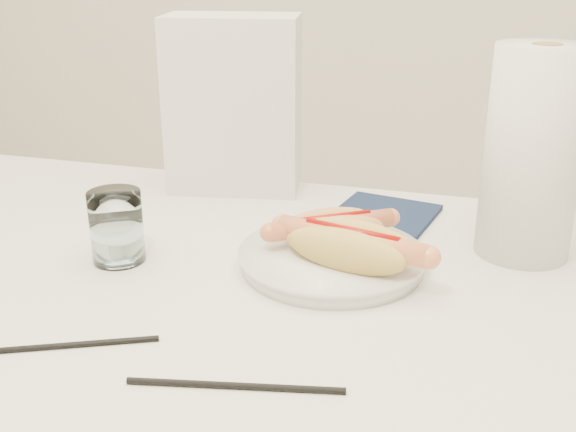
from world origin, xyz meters
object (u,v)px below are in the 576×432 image
(hotdog_left, at_px, (332,230))
(paper_towel_roll, at_px, (533,154))
(hotdog_right, at_px, (351,247))
(table, at_px, (211,333))
(napkin_box, at_px, (234,104))
(water_glass, at_px, (117,227))
(plate, at_px, (332,261))

(hotdog_left, xyz_separation_m, paper_towel_roll, (0.23, 0.09, 0.09))
(hotdog_right, bearing_deg, table, -141.95)
(hotdog_right, height_order, napkin_box, napkin_box)
(table, distance_m, paper_towel_roll, 0.45)
(table, relative_size, water_glass, 13.20)
(hotdog_left, bearing_deg, water_glass, 163.27)
(hotdog_left, bearing_deg, paper_towel_roll, -13.41)
(plate, bearing_deg, paper_towel_roll, 26.62)
(plate, distance_m, napkin_box, 0.36)
(plate, distance_m, paper_towel_roll, 0.28)
(hotdog_left, height_order, hotdog_right, hotdog_right)
(napkin_box, distance_m, paper_towel_roll, 0.47)
(hotdog_left, distance_m, paper_towel_roll, 0.26)
(hotdog_right, relative_size, napkin_box, 0.69)
(water_glass, bearing_deg, napkin_box, 82.14)
(hotdog_right, distance_m, napkin_box, 0.39)
(water_glass, bearing_deg, plate, 11.64)
(table, bearing_deg, hotdog_right, 24.10)
(table, bearing_deg, napkin_box, 105.10)
(hotdog_right, bearing_deg, napkin_box, 145.22)
(table, bearing_deg, plate, 37.16)
(plate, height_order, hotdog_left, hotdog_left)
(table, height_order, plate, plate)
(table, xyz_separation_m, hotdog_right, (0.15, 0.07, 0.10))
(hotdog_right, xyz_separation_m, water_glass, (-0.29, -0.03, 0.00))
(plate, height_order, hotdog_right, hotdog_right)
(plate, xyz_separation_m, paper_towel_roll, (0.22, 0.11, 0.12))
(hotdog_left, xyz_separation_m, hotdog_right, (0.04, -0.05, 0.00))
(hotdog_right, bearing_deg, plate, 152.28)
(water_glass, xyz_separation_m, paper_towel_roll, (0.49, 0.17, 0.09))
(hotdog_left, bearing_deg, hotdog_right, -89.48)
(hotdog_left, relative_size, hotdog_right, 0.78)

